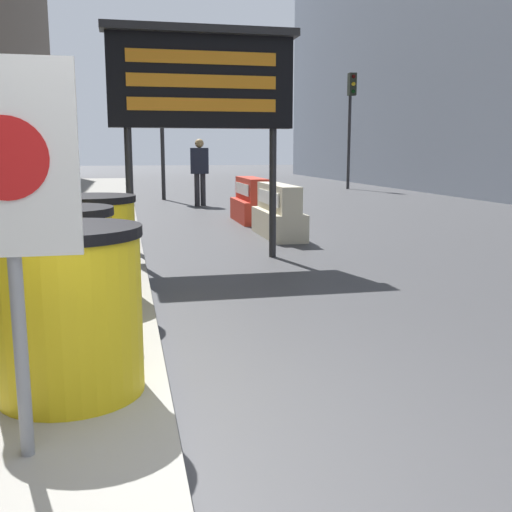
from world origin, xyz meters
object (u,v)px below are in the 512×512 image
Objects in this scene: barrel_drum_foreground at (68,310)px; message_board at (202,82)px; barrel_drum_middle at (58,272)px; traffic_cone_near at (268,196)px; pedestrian_worker at (200,167)px; warning_sign at (9,190)px; barrel_drum_back at (91,247)px; jersey_barrier_red_striped at (251,202)px; traffic_light_far_side at (351,106)px; jersey_barrier_cream at (278,214)px; traffic_light_near_curb at (161,98)px.

message_board is (1.38, 4.86, 1.78)m from barrel_drum_foreground.
barrel_drum_middle is 1.44× the size of traffic_cone_near.
warning_sign is at bearing -88.60° from pedestrian_worker.
jersey_barrier_red_striped is (2.95, 6.87, -0.22)m from barrel_drum_back.
traffic_light_far_side is (9.00, 16.85, 2.56)m from barrel_drum_back.
jersey_barrier_cream is (1.58, 1.98, -2.00)m from message_board.
barrel_drum_foreground and barrel_drum_back have the same top height.
barrel_drum_foreground is at bearing -108.35° from traffic_cone_near.
warning_sign is (0.03, -1.86, 0.71)m from barrel_drum_middle.
jersey_barrier_cream is 6.33m from pedestrian_worker.
barrel_drum_foreground is 0.55× the size of warning_sign.
barrel_drum_middle is 12.24m from pedestrian_worker.
pedestrian_worker is at bearing 83.32° from message_board.
barrel_drum_back is at bearing -90.60° from pedestrian_worker.
jersey_barrier_cream is at bearing -72.83° from pedestrian_worker.
jersey_barrier_red_striped is 6.88m from traffic_light_near_curb.
barrel_drum_foreground is at bearing -90.19° from barrel_drum_back.
traffic_cone_near is at bearing 67.86° from barrel_drum_back.
barrel_drum_middle is 0.22× the size of traffic_light_near_curb.
barrel_drum_foreground reaches higher than jersey_barrier_cream.
pedestrian_worker is at bearing 78.11° from barrel_drum_middle.
jersey_barrier_cream is (3.10, 7.56, -0.94)m from warning_sign.
traffic_light_near_curb is 8.41m from traffic_light_far_side.
message_board is 0.74× the size of traffic_light_near_curb.
message_board is at bearing 67.33° from barrel_drum_middle.
jersey_barrier_red_striped is at bearing -121.18° from traffic_light_far_side.
barrel_drum_middle is at bearing 91.07° from warning_sign.
barrel_drum_back is 19.27m from traffic_light_far_side.
message_board reaches higher than barrel_drum_back.
message_board is at bearing -110.23° from jersey_barrier_red_striped.
traffic_light_near_curb is (-1.46, 8.48, 2.64)m from jersey_barrier_cream.
barrel_drum_middle is at bearing -111.38° from jersey_barrier_red_striped.
barrel_drum_back is 5.44m from jersey_barrier_cream.
jersey_barrier_cream is 5.48m from traffic_cone_near.
traffic_cone_near is 0.36× the size of pedestrian_worker.
traffic_light_far_side is (7.50, 3.81, 0.14)m from traffic_light_near_curb.
traffic_light_near_curb is (1.64, 16.04, 1.70)m from warning_sign.
barrel_drum_foreground is at bearing -88.57° from pedestrian_worker.
barrel_drum_back is at bearing -96.53° from traffic_light_near_curb.
message_board is at bearing -90.64° from traffic_light_near_curb.
traffic_light_near_curb is (0.12, 10.46, 0.64)m from message_board.
message_board is 1.71× the size of pedestrian_worker.
barrel_drum_middle is 11.86m from traffic_cone_near.
traffic_light_far_side reaches higher than pedestrian_worker.
warning_sign reaches higher than barrel_drum_back.
jersey_barrier_cream is at bearing -101.46° from traffic_cone_near.
traffic_light_far_side reaches higher than message_board.
jersey_barrier_red_striped is at bearing 68.62° from barrel_drum_middle.
jersey_barrier_cream is at bearing -90.00° from jersey_barrier_red_striped.
pedestrian_worker is (2.35, 13.11, 0.44)m from barrel_drum_foreground.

